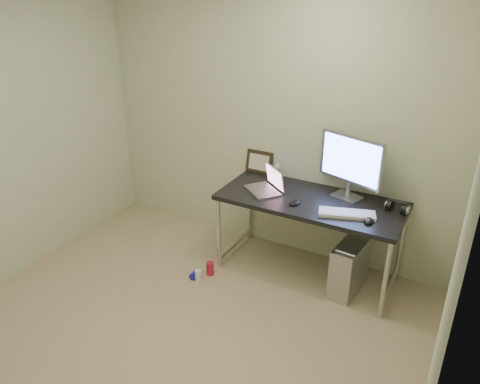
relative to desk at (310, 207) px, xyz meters
name	(u,v)px	position (x,y,z in m)	size (l,w,h in m)	color
floor	(164,348)	(-0.56, -1.41, -0.67)	(3.50, 3.50, 0.00)	tan
wall_back	(270,123)	(-0.56, 0.34, 0.58)	(3.50, 0.02, 2.50)	beige
wall_right	(452,275)	(1.19, -1.41, 0.58)	(0.02, 3.50, 2.50)	beige
desk	(310,207)	(0.00, 0.00, 0.00)	(1.57, 0.69, 0.75)	black
tower_computer	(349,267)	(0.41, -0.08, -0.44)	(0.24, 0.46, 0.49)	#A7A7AB
cable_a	(358,230)	(0.36, 0.29, -0.27)	(0.01, 0.01, 0.70)	black
cable_b	(367,235)	(0.45, 0.27, -0.29)	(0.01, 0.01, 0.72)	black
can_red	(210,268)	(-0.76, -0.45, -0.61)	(0.07, 0.07, 0.13)	#C31B3F
can_white	(198,275)	(-0.80, -0.58, -0.62)	(0.06, 0.06, 0.11)	white
can_blue	(195,274)	(-0.85, -0.55, -0.64)	(0.06, 0.06, 0.12)	#1818BC
laptop	(267,185)	(-0.41, -0.02, 0.13)	(0.40, 0.39, 0.22)	#AAABB1
monitor	(351,162)	(0.26, 0.18, 0.41)	(0.58, 0.24, 0.56)	#AAABB1
keyboard	(347,214)	(0.36, -0.14, 0.09)	(0.44, 0.14, 0.03)	silver
mouse_right	(369,220)	(0.54, -0.17, 0.10)	(0.07, 0.12, 0.04)	black
mouse_left	(295,202)	(-0.09, -0.15, 0.10)	(0.08, 0.12, 0.04)	black
headphones	(397,208)	(0.69, 0.13, 0.11)	(0.18, 0.11, 0.12)	black
picture_frame	(259,162)	(-0.65, 0.32, 0.19)	(0.27, 0.03, 0.22)	black
webcam	(277,168)	(-0.45, 0.29, 0.18)	(0.05, 0.04, 0.13)	silver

